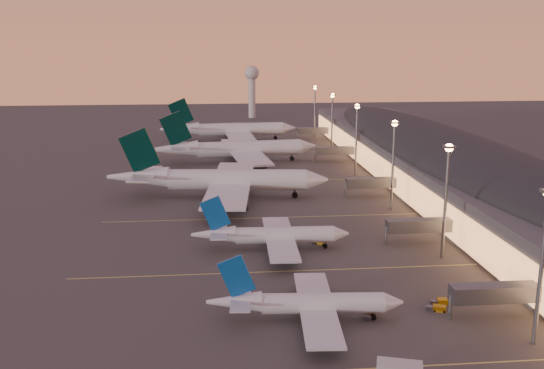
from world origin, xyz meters
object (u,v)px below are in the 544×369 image
(airliner_narrow_north, at_px, (271,235))
(baggage_tug_b, at_px, (441,302))
(airliner_wide_mid, at_px, (235,149))
(baggage_tug_c, at_px, (319,242))
(airliner_narrow_south, at_px, (306,304))
(baggage_tug_a, at_px, (437,308))
(airliner_wide_far, at_px, (229,130))
(airliner_wide_near, at_px, (218,180))
(radar_tower, at_px, (252,83))
(baggage_tug_d, at_px, (370,314))

(airliner_narrow_north, relative_size, baggage_tug_b, 9.93)
(airliner_wide_mid, distance_m, baggage_tug_c, 102.75)
(airliner_narrow_south, distance_m, baggage_tug_a, 24.36)
(baggage_tug_b, bearing_deg, baggage_tug_c, 120.07)
(airliner_wide_mid, bearing_deg, airliner_wide_far, 84.98)
(airliner_narrow_south, height_order, baggage_tug_b, airliner_narrow_south)
(baggage_tug_a, xyz_separation_m, baggage_tug_b, (1.80, 2.60, 0.02))
(airliner_wide_near, height_order, baggage_tug_c, airliner_wide_near)
(airliner_narrow_north, height_order, radar_tower, radar_tower)
(baggage_tug_a, bearing_deg, airliner_wide_mid, 121.81)
(radar_tower, xyz_separation_m, baggage_tug_b, (16.72, -284.11, -21.39))
(baggage_tug_b, relative_size, baggage_tug_d, 1.00)
(airliner_wide_far, bearing_deg, baggage_tug_a, -84.16)
(baggage_tug_a, relative_size, baggage_tug_b, 1.00)
(airliner_wide_near, relative_size, radar_tower, 2.11)
(airliner_wide_near, height_order, radar_tower, radar_tower)
(airliner_narrow_north, relative_size, baggage_tug_c, 9.89)
(radar_tower, bearing_deg, baggage_tug_b, -86.63)
(baggage_tug_d, bearing_deg, airliner_wide_far, 30.97)
(airliner_wide_near, relative_size, baggage_tug_a, 18.55)
(airliner_narrow_south, height_order, baggage_tug_c, airliner_narrow_south)
(airliner_narrow_south, relative_size, radar_tower, 1.05)
(airliner_narrow_south, xyz_separation_m, airliner_narrow_north, (-2.49, 37.38, 0.24))
(radar_tower, bearing_deg, airliner_wide_mid, -96.24)
(airliner_narrow_north, relative_size, baggage_tug_a, 9.96)
(airliner_narrow_north, xyz_separation_m, baggage_tug_b, (28.44, -33.15, -2.91))
(airliner_narrow_south, relative_size, baggage_tug_c, 9.21)
(baggage_tug_a, bearing_deg, airliner_narrow_north, 146.03)
(airliner_wide_mid, distance_m, airliner_wide_far, 55.47)
(airliner_wide_mid, height_order, baggage_tug_c, airliner_wide_mid)
(baggage_tug_a, xyz_separation_m, baggage_tug_d, (-12.62, -1.11, 0.00))
(airliner_narrow_north, xyz_separation_m, airliner_wide_near, (-11.66, 49.35, 2.24))
(radar_tower, relative_size, baggage_tug_c, 8.75)
(airliner_narrow_north, bearing_deg, radar_tower, 89.10)
(airliner_wide_far, relative_size, radar_tower, 2.03)
(radar_tower, xyz_separation_m, baggage_tug_d, (2.30, -287.81, -21.40))
(airliner_wide_near, distance_m, airliner_wide_mid, 55.35)
(airliner_wide_near, xyz_separation_m, airliner_wide_mid, (7.34, 54.86, -0.13))
(baggage_tug_d, bearing_deg, baggage_tug_a, -59.62)
(airliner_wide_far, xyz_separation_m, baggage_tug_b, (33.70, -192.82, -4.95))
(radar_tower, distance_m, baggage_tug_b, 285.40)
(airliner_narrow_south, relative_size, airliner_wide_mid, 0.51)
(airliner_narrow_south, bearing_deg, airliner_wide_mid, 96.78)
(baggage_tug_a, xyz_separation_m, baggage_tug_c, (-14.89, 38.59, 0.01))
(radar_tower, relative_size, baggage_tug_a, 8.81)
(radar_tower, bearing_deg, airliner_wide_far, -100.54)
(airliner_narrow_south, bearing_deg, baggage_tug_b, 13.27)
(airliner_narrow_north, height_order, baggage_tug_c, airliner_narrow_north)
(airliner_wide_near, height_order, baggage_tug_a, airliner_wide_near)
(radar_tower, distance_m, baggage_tug_d, 288.61)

